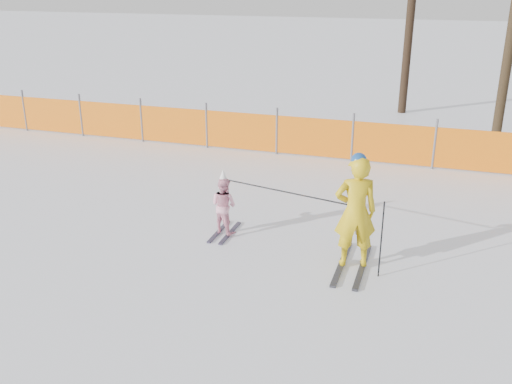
% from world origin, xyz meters
% --- Properties ---
extents(ground, '(120.00, 120.00, 0.00)m').
position_xyz_m(ground, '(0.00, 0.00, 0.00)').
color(ground, white).
rests_on(ground, ground).
extents(adult, '(0.78, 1.58, 1.94)m').
position_xyz_m(adult, '(1.74, 0.23, 0.97)').
color(adult, black).
rests_on(adult, ground).
extents(child, '(0.62, 1.01, 1.24)m').
position_xyz_m(child, '(-0.71, 0.79, 0.56)').
color(child, black).
rests_on(child, ground).
extents(ski_poles, '(2.79, 0.76, 1.27)m').
position_xyz_m(ski_poles, '(1.12, 0.34, 0.91)').
color(ski_poles, black).
rests_on(ski_poles, ground).
extents(safety_fence, '(17.26, 0.06, 1.25)m').
position_xyz_m(safety_fence, '(-2.63, 5.92, 0.56)').
color(safety_fence, '#595960').
rests_on(safety_fence, ground).
extents(tree_trunks, '(6.92, 2.76, 7.42)m').
position_xyz_m(tree_trunks, '(4.53, 10.42, 3.06)').
color(tree_trunks, '#312516').
rests_on(tree_trunks, ground).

